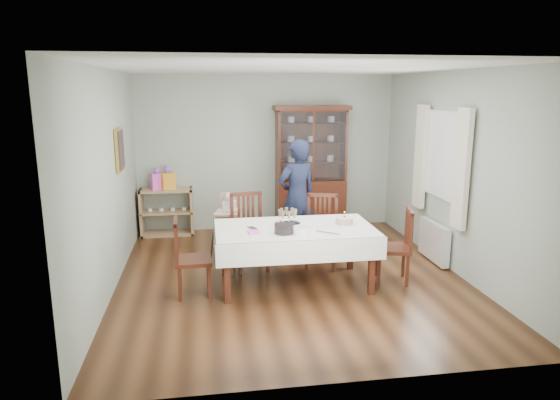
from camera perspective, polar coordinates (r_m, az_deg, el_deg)
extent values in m
plane|color=#593319|center=(6.74, 1.20, -8.75)|extent=(5.00, 5.00, 0.00)
plane|color=#9EAA99|center=(8.83, -1.56, 5.39)|extent=(4.50, 0.00, 4.50)
plane|color=#9EAA99|center=(6.39, -19.05, 1.96)|extent=(0.00, 5.00, 5.00)
plane|color=#9EAA99|center=(7.12, 19.42, 2.95)|extent=(0.00, 5.00, 5.00)
plane|color=white|center=(6.29, 1.31, 14.83)|extent=(5.00, 5.00, 0.00)
cube|color=#462011|center=(6.26, 1.67, -3.48)|extent=(1.90, 1.06, 0.06)
cube|color=silver|center=(6.25, 1.68, -3.17)|extent=(2.00, 1.16, 0.01)
cube|color=#462011|center=(8.87, 3.48, -0.50)|extent=(1.20, 0.45, 0.90)
cube|color=white|center=(8.51, 3.84, 6.12)|extent=(1.12, 0.01, 1.16)
cube|color=#462011|center=(8.65, 3.63, 10.47)|extent=(1.30, 0.48, 0.07)
cube|color=tan|center=(8.84, -12.68, -3.73)|extent=(0.90, 0.38, 0.04)
cube|color=tan|center=(8.74, -12.80, -1.33)|extent=(0.90, 0.38, 0.03)
cube|color=tan|center=(8.66, -12.92, 1.11)|extent=(0.90, 0.38, 0.04)
cube|color=tan|center=(8.78, -15.53, -1.42)|extent=(0.04, 0.38, 0.80)
cube|color=tan|center=(8.72, -10.05, -1.25)|extent=(0.04, 0.38, 0.80)
cube|color=gold|center=(7.13, -17.87, 5.51)|extent=(0.04, 0.48, 0.58)
cube|color=white|center=(7.34, 18.24, 4.88)|extent=(0.04, 1.02, 1.22)
cube|color=silver|center=(6.78, 20.06, 3.32)|extent=(0.07, 0.30, 1.55)
cube|color=silver|center=(7.88, 15.78, 4.79)|extent=(0.07, 0.30, 1.55)
cube|color=white|center=(7.57, 17.18, -4.53)|extent=(0.10, 0.80, 0.55)
cube|color=#462011|center=(6.88, -3.44, -4.08)|extent=(0.54, 0.54, 0.05)
cube|color=#462011|center=(7.01, -3.90, -1.34)|extent=(0.45, 0.11, 0.56)
cube|color=#462011|center=(7.00, 4.73, -3.99)|extent=(0.56, 0.56, 0.05)
cube|color=#462011|center=(7.12, 4.88, -1.38)|extent=(0.43, 0.16, 0.54)
cube|color=#462011|center=(6.13, -9.85, -6.81)|extent=(0.44, 0.44, 0.05)
cube|color=#462011|center=(6.05, -11.77, -4.55)|extent=(0.05, 0.41, 0.50)
cube|color=#462011|center=(6.62, 12.71, -5.43)|extent=(0.52, 0.52, 0.05)
cube|color=#462011|center=(6.57, 14.52, -3.23)|extent=(0.14, 0.41, 0.51)
imported|color=black|center=(7.48, 1.94, 0.33)|extent=(0.74, 0.61, 1.73)
cube|color=tan|center=(7.35, -5.79, -1.86)|extent=(0.39, 0.37, 0.23)
cube|color=tan|center=(7.30, -5.82, -0.42)|extent=(0.33, 0.15, 0.27)
cube|color=tan|center=(7.33, -5.80, -1.29)|extent=(0.37, 0.25, 0.03)
cube|color=#BDA6CA|center=(7.31, -5.81, -0.71)|extent=(0.20, 0.18, 0.17)
sphere|color=beige|center=(7.28, -5.84, 0.31)|extent=(0.14, 0.14, 0.14)
cylinder|color=silver|center=(6.38, 0.88, -2.76)|extent=(0.33, 0.33, 0.01)
torus|color=silver|center=(6.38, 0.88, -2.68)|extent=(0.33, 0.33, 0.01)
cylinder|color=white|center=(6.42, 7.36, -2.76)|extent=(0.26, 0.26, 0.01)
cylinder|color=brown|center=(6.40, 7.37, -2.36)|extent=(0.22, 0.22, 0.08)
cylinder|color=silver|center=(6.39, 7.38, -2.00)|extent=(0.22, 0.22, 0.01)
cylinder|color=#F24C4C|center=(6.38, 7.39, -1.67)|extent=(0.01, 0.01, 0.06)
sphere|color=yellow|center=(6.37, 7.40, -1.36)|extent=(0.02, 0.02, 0.02)
cylinder|color=black|center=(5.98, 0.46, -3.30)|extent=(0.27, 0.27, 0.11)
cylinder|color=white|center=(5.96, 2.42, -3.48)|extent=(0.22, 0.22, 0.09)
cube|color=#F95CD0|center=(6.00, -3.01, -3.72)|extent=(0.15, 0.15, 0.02)
cube|color=silver|center=(6.02, 5.51, -3.73)|extent=(0.25, 0.21, 0.01)
cube|color=#F95CD0|center=(8.62, -13.84, 2.08)|extent=(0.24, 0.20, 0.28)
sphere|color=#E533B2|center=(8.59, -13.91, 3.29)|extent=(0.11, 0.11, 0.11)
cube|color=gold|center=(8.60, -12.68, 2.14)|extent=(0.26, 0.23, 0.28)
sphere|color=#E533B2|center=(8.57, -12.74, 3.43)|extent=(0.13, 0.13, 0.13)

